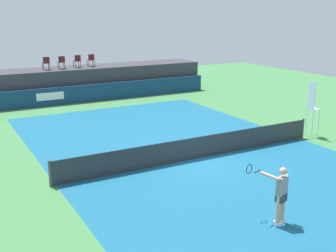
{
  "coord_description": "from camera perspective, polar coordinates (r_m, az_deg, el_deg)",
  "views": [
    {
      "loc": [
        -9.34,
        -14.34,
        6.08
      ],
      "look_at": [
        -0.29,
        2.0,
        1.0
      ],
      "focal_mm": 45.29,
      "sensor_mm": 36.0,
      "label": 1
    }
  ],
  "objects": [
    {
      "name": "ground_plane",
      "position": [
        20.61,
        -0.64,
        -1.94
      ],
      "size": [
        48.0,
        48.0,
        0.0
      ],
      "primitive_type": "plane",
      "color": "#3D7A42"
    },
    {
      "name": "court_inner",
      "position": [
        18.16,
        3.87,
        -4.37
      ],
      "size": [
        12.0,
        22.0,
        0.0
      ],
      "primitive_type": "cube",
      "color": "#16597A",
      "rests_on": "ground"
    },
    {
      "name": "sponsor_wall",
      "position": [
        29.86,
        -10.31,
        4.39
      ],
      "size": [
        18.0,
        0.22,
        1.2
      ],
      "color": "navy",
      "rests_on": "ground"
    },
    {
      "name": "spectator_platform",
      "position": [
        31.47,
        -11.41,
        5.81
      ],
      "size": [
        18.0,
        2.8,
        2.2
      ],
      "primitive_type": "cube",
      "color": "#38383D",
      "rests_on": "ground"
    },
    {
      "name": "spectator_chair_far_left",
      "position": [
        30.23,
        -16.09,
        8.19
      ],
      "size": [
        0.45,
        0.45,
        0.89
      ],
      "color": "#561919",
      "rests_on": "spectator_platform"
    },
    {
      "name": "spectator_chair_left",
      "position": [
        30.48,
        -14.15,
        8.38
      ],
      "size": [
        0.46,
        0.46,
        0.89
      ],
      "color": "#561919",
      "rests_on": "spectator_platform"
    },
    {
      "name": "spectator_chair_center",
      "position": [
        31.01,
        -12.13,
        8.61
      ],
      "size": [
        0.47,
        0.47,
        0.89
      ],
      "color": "#561919",
      "rests_on": "spectator_platform"
    },
    {
      "name": "spectator_chair_right",
      "position": [
        31.47,
        -10.34,
        8.79
      ],
      "size": [
        0.45,
        0.45,
        0.89
      ],
      "color": "#561919",
      "rests_on": "spectator_platform"
    },
    {
      "name": "umpire_chair",
      "position": [
        22.0,
        18.87,
        2.61
      ],
      "size": [
        0.46,
        0.46,
        2.76
      ],
      "color": "white",
      "rests_on": "ground"
    },
    {
      "name": "tennis_net",
      "position": [
        18.0,
        3.9,
        -2.96
      ],
      "size": [
        12.4,
        0.02,
        0.95
      ],
      "primitive_type": "cube",
      "color": "#2D2D2D",
      "rests_on": "ground"
    },
    {
      "name": "net_post_near",
      "position": [
        15.7,
        -15.61,
        -6.19
      ],
      "size": [
        0.1,
        0.1,
        1.0
      ],
      "primitive_type": "cylinder",
      "color": "#4C4C51",
      "rests_on": "ground"
    },
    {
      "name": "net_post_far",
      "position": [
        21.87,
        17.69,
        -0.3
      ],
      "size": [
        0.1,
        0.1,
        1.0
      ],
      "primitive_type": "cylinder",
      "color": "#4C4C51",
      "rests_on": "ground"
    },
    {
      "name": "tennis_player",
      "position": [
        12.87,
        14.89,
        -8.76
      ],
      "size": [
        0.94,
        1.1,
        1.77
      ],
      "color": "white",
      "rests_on": "court_inner"
    },
    {
      "name": "tennis_ball",
      "position": [
        24.05,
        -11.59,
        0.35
      ],
      "size": [
        0.07,
        0.07,
        0.07
      ],
      "primitive_type": "sphere",
      "color": "#D8EA33",
      "rests_on": "court_inner"
    }
  ]
}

